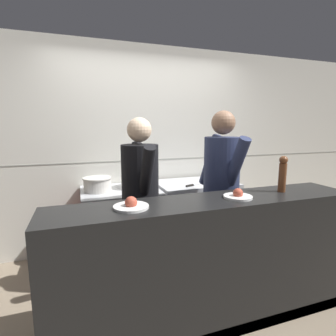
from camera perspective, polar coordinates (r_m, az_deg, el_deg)
The scene contains 13 objects.
ground_plane at distance 2.66m, azimuth 5.02°, elevation -27.82°, with size 14.00×14.00×0.00m, color #7F705B.
wall_back_tiled at distance 3.49m, azimuth -4.24°, elevation 4.29°, with size 8.00×0.06×2.60m.
oven_range at distance 3.21m, azimuth -10.11°, elevation -12.18°, with size 0.88×0.71×0.87m.
prep_counter at distance 3.47m, azimuth 5.96°, elevation -10.31°, with size 0.98×0.65×0.89m.
pass_counter at distance 2.25m, azimuth 9.00°, elevation -19.78°, with size 2.48×0.45×1.04m.
stock_pot at distance 3.05m, azimuth -15.08°, elevation -3.33°, with size 0.32×0.32×0.16m.
sauce_pot at distance 3.13m, azimuth -7.24°, elevation -2.77°, with size 0.32×0.32×0.15m.
chefs_knife at distance 3.17m, azimuth 5.86°, elevation -3.66°, with size 0.33×0.14×0.02m.
plated_dish_main at distance 1.84m, azimuth -8.04°, elevation -8.02°, with size 0.24×0.24×0.09m.
plated_dish_appetiser at distance 2.13m, azimuth 14.97°, elevation -5.81°, with size 0.22×0.22×0.08m.
pepper_mill at distance 2.43m, azimuth 23.67°, elevation -1.04°, with size 0.07×0.07×0.31m.
chef_head_cook at distance 2.47m, azimuth -6.02°, elevation -6.54°, with size 0.35×0.73×1.67m.
chef_sous at distance 2.69m, azimuth 11.48°, elevation -4.52°, with size 0.38×0.76×1.74m.
Camera 1 is at (-0.88, -1.93, 1.61)m, focal length 28.00 mm.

